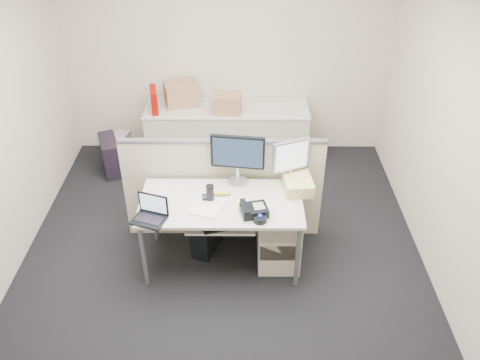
{
  "coord_description": "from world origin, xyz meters",
  "views": [
    {
      "loc": [
        0.2,
        -3.74,
        3.52
      ],
      "look_at": [
        0.17,
        0.15,
        0.87
      ],
      "focal_mm": 38.0,
      "sensor_mm": 36.0,
      "label": 1
    }
  ],
  "objects_px": {
    "desk": "(221,207)",
    "monitor_main": "(238,160)",
    "desk_phone": "(254,210)",
    "laptop": "(148,211)"
  },
  "relations": [
    {
      "from": "monitor_main",
      "to": "desk_phone",
      "type": "bearing_deg",
      "value": -65.52
    },
    {
      "from": "monitor_main",
      "to": "desk_phone",
      "type": "xyz_separation_m",
      "value": [
        0.15,
        -0.49,
        -0.22
      ]
    },
    {
      "from": "desk",
      "to": "monitor_main",
      "type": "xyz_separation_m",
      "value": [
        0.15,
        0.32,
        0.32
      ]
    },
    {
      "from": "laptop",
      "to": "desk_phone",
      "type": "distance_m",
      "value": 0.93
    },
    {
      "from": "desk",
      "to": "desk_phone",
      "type": "xyz_separation_m",
      "value": [
        0.3,
        -0.17,
        0.1
      ]
    },
    {
      "from": "desk",
      "to": "desk_phone",
      "type": "bearing_deg",
      "value": -30.24
    },
    {
      "from": "laptop",
      "to": "desk_phone",
      "type": "relative_size",
      "value": 1.22
    },
    {
      "from": "laptop",
      "to": "desk_phone",
      "type": "height_order",
      "value": "laptop"
    },
    {
      "from": "desk",
      "to": "laptop",
      "type": "bearing_deg",
      "value": -155.7
    },
    {
      "from": "desk",
      "to": "monitor_main",
      "type": "bearing_deg",
      "value": 64.89
    }
  ]
}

